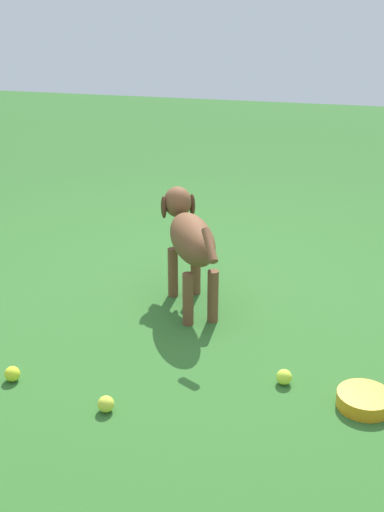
# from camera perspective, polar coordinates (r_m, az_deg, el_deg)

# --- Properties ---
(ground) EXTENTS (14.00, 14.00, 0.00)m
(ground) POSITION_cam_1_polar(r_m,az_deg,el_deg) (3.41, 0.52, -3.87)
(ground) COLOR #2D6026
(dog) EXTENTS (0.75, 0.48, 0.57)m
(dog) POSITION_cam_1_polar(r_m,az_deg,el_deg) (3.20, -0.23, 1.71)
(dog) COLOR brown
(dog) RESTS_ON ground
(tennis_ball_0) EXTENTS (0.07, 0.07, 0.07)m
(tennis_ball_0) POSITION_cam_1_polar(r_m,az_deg,el_deg) (2.71, 8.38, -10.84)
(tennis_ball_0) COLOR #CAE43B
(tennis_ball_0) RESTS_ON ground
(tennis_ball_1) EXTENTS (0.07, 0.07, 0.07)m
(tennis_ball_1) POSITION_cam_1_polar(r_m,az_deg,el_deg) (2.81, -16.04, -10.27)
(tennis_ball_1) COLOR #C9D92B
(tennis_ball_1) RESTS_ON ground
(tennis_ball_2) EXTENTS (0.07, 0.07, 0.07)m
(tennis_ball_2) POSITION_cam_1_polar(r_m,az_deg,el_deg) (4.16, -0.26, 1.64)
(tennis_ball_2) COLOR yellow
(tennis_ball_2) RESTS_ON ground
(tennis_ball_3) EXTENTS (0.07, 0.07, 0.07)m
(tennis_ball_3) POSITION_cam_1_polar(r_m,az_deg,el_deg) (2.55, -7.84, -13.20)
(tennis_ball_3) COLOR #CAD53C
(tennis_ball_3) RESTS_ON ground
(water_bowl) EXTENTS (0.22, 0.22, 0.06)m
(water_bowl) POSITION_cam_1_polar(r_m,az_deg,el_deg) (2.65, 15.40, -12.52)
(water_bowl) COLOR orange
(water_bowl) RESTS_ON ground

